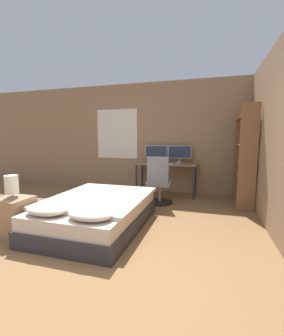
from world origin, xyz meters
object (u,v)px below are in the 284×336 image
(bed, at_px, (97,212))
(monitor_left, at_px, (156,152))
(desk, at_px, (166,167))
(computer_mouse, at_px, (177,164))
(keyboard, at_px, (165,164))
(bookshelf, at_px, (246,152))
(bedside_lamp, at_px, (12,185))
(office_chair, at_px, (159,185))
(monitor_right, at_px, (180,153))
(nightstand, at_px, (14,217))

(bed, distance_m, monitor_left, 2.56)
(desk, height_order, computer_mouse, computer_mouse)
(keyboard, relative_size, bookshelf, 0.19)
(bed, height_order, computer_mouse, computer_mouse)
(keyboard, bearing_deg, monitor_left, 127.87)
(bed, height_order, desk, desk)
(desk, distance_m, computer_mouse, 0.35)
(bookshelf, bearing_deg, bedside_lamp, -143.87)
(desk, bearing_deg, office_chair, -89.36)
(desk, bearing_deg, bedside_lamp, -119.35)
(keyboard, height_order, bookshelf, bookshelf)
(bedside_lamp, distance_m, bookshelf, 4.01)
(bed, xyz_separation_m, computer_mouse, (0.92, 2.05, 0.55))
(monitor_right, height_order, computer_mouse, monitor_right)
(desk, bearing_deg, nightstand, -119.35)
(keyboard, relative_size, computer_mouse, 5.36)
(bedside_lamp, bearing_deg, office_chair, 52.19)
(office_chair, bearing_deg, bookshelf, 10.18)
(office_chair, bearing_deg, bedside_lamp, -127.81)
(nightstand, distance_m, desk, 3.27)
(computer_mouse, bearing_deg, keyboard, 180.00)
(keyboard, xyz_separation_m, bookshelf, (1.63, -0.29, 0.30))
(monitor_left, height_order, bookshelf, bookshelf)
(desk, bearing_deg, monitor_left, 147.02)
(desk, xyz_separation_m, office_chair, (0.01, -0.77, -0.27))
(monitor_left, bearing_deg, bedside_lamp, -113.40)
(bedside_lamp, xyz_separation_m, office_chair, (1.60, 2.06, -0.33))
(desk, xyz_separation_m, keyboard, (0.00, -0.18, 0.11))
(computer_mouse, relative_size, bookshelf, 0.04)
(nightstand, distance_m, computer_mouse, 3.28)
(nightstand, height_order, bedside_lamp, bedside_lamp)
(monitor_right, bearing_deg, office_chair, -106.25)
(nightstand, bearing_deg, monitor_left, 66.60)
(monitor_left, xyz_separation_m, bookshelf, (1.92, -0.66, 0.07))
(bookshelf, bearing_deg, bed, -142.37)
(office_chair, bearing_deg, nightstand, -127.81)
(bedside_lamp, relative_size, desk, 0.22)
(monitor_left, xyz_separation_m, keyboard, (0.29, -0.37, -0.23))
(monitor_left, bearing_deg, bookshelf, -19.03)
(bedside_lamp, bearing_deg, keyboard, 58.99)
(keyboard, height_order, office_chair, office_chair)
(monitor_right, bearing_deg, computer_mouse, -91.41)
(keyboard, bearing_deg, computer_mouse, 0.00)
(keyboard, bearing_deg, desk, 90.00)
(bed, relative_size, office_chair, 1.99)
(computer_mouse, bearing_deg, bookshelf, -12.22)
(computer_mouse, distance_m, office_chair, 0.75)
(computer_mouse, bearing_deg, monitor_right, 88.59)
(computer_mouse, bearing_deg, bedside_lamp, -125.22)
(nightstand, bearing_deg, keyboard, 58.99)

